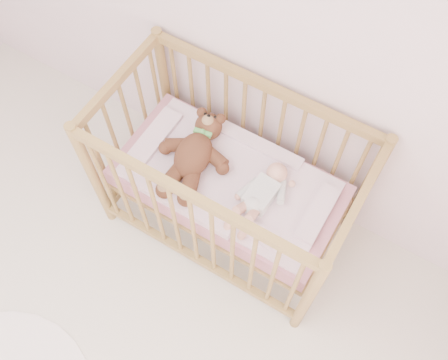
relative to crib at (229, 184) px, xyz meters
The scene contains 5 objects.
crib is the anchor object (origin of this frame).
mattress 0.01m from the crib, ahead, with size 1.22×0.62×0.13m, color #C97D91.
blanket 0.06m from the crib, ahead, with size 1.10×0.58×0.06m, color #F3A7C8, non-canonical shape.
baby 0.25m from the crib, ahead, with size 0.24×0.50×0.12m, color white, non-canonical shape.
teddy_bear 0.25m from the crib, behind, with size 0.42×0.60×0.17m, color brown, non-canonical shape.
Camera 1 is at (0.91, 0.49, 2.89)m, focal length 40.00 mm.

